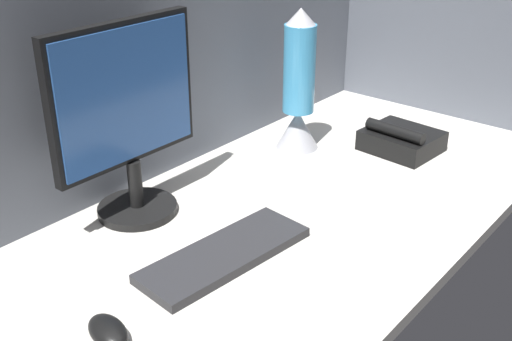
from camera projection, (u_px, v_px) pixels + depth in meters
ground_plane at (272, 221)px, 142.37cm from camera, size 180.00×80.00×3.00cm
cubicle_wall_back at (151, 49)px, 149.30cm from camera, size 180.00×5.00×63.66cm
cubicle_wall_side at (453, 11)px, 188.37cm from camera, size 5.00×80.00×63.66cm
monitor at (127, 115)px, 132.89cm from camera, size 36.78×18.00×43.54cm
keyboard at (225, 254)px, 125.51cm from camera, size 38.05×16.39×2.00cm
mouse at (108, 331)px, 103.67cm from camera, size 7.48×10.56×3.40cm
lava_lamp at (299, 92)px, 169.16cm from camera, size 11.84×11.84×38.75cm
desk_phone at (401, 140)px, 172.52cm from camera, size 18.37×20.22×8.80cm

